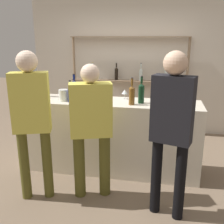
# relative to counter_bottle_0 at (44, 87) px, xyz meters

# --- Properties ---
(ground_plane) EXTENTS (16.00, 16.00, 0.00)m
(ground_plane) POSITION_rel_counter_bottle_0_xyz_m (1.07, -0.11, -1.19)
(ground_plane) COLOR #7A6651
(bar_counter) EXTENTS (2.47, 0.60, 1.05)m
(bar_counter) POSITION_rel_counter_bottle_0_xyz_m (1.07, -0.11, -0.67)
(bar_counter) COLOR beige
(bar_counter) RESTS_ON ground_plane
(back_wall) EXTENTS (4.07, 0.12, 2.80)m
(back_wall) POSITION_rel_counter_bottle_0_xyz_m (1.07, 1.79, 0.21)
(back_wall) COLOR beige
(back_wall) RESTS_ON ground_plane
(back_shelf) EXTENTS (2.33, 0.18, 1.93)m
(back_shelf) POSITION_rel_counter_bottle_0_xyz_m (1.08, 1.61, 0.09)
(back_shelf) COLOR #897056
(back_shelf) RESTS_ON ground_plane
(counter_bottle_0) EXTENTS (0.08, 0.08, 0.38)m
(counter_bottle_0) POSITION_rel_counter_bottle_0_xyz_m (0.00, 0.00, 0.00)
(counter_bottle_0) COLOR #0F1956
(counter_bottle_0) RESTS_ON bar_counter
(counter_bottle_1) EXTENTS (0.09, 0.09, 0.36)m
(counter_bottle_1) POSITION_rel_counter_bottle_0_xyz_m (0.48, 0.00, -0.00)
(counter_bottle_1) COLOR #0F1956
(counter_bottle_1) RESTS_ON bar_counter
(counter_bottle_2) EXTENTS (0.08, 0.08, 0.36)m
(counter_bottle_2) POSITION_rel_counter_bottle_0_xyz_m (1.36, -0.25, -0.01)
(counter_bottle_2) COLOR brown
(counter_bottle_2) RESTS_ON bar_counter
(counter_bottle_3) EXTENTS (0.08, 0.08, 0.37)m
(counter_bottle_3) POSITION_rel_counter_bottle_0_xyz_m (1.48, -0.14, 0.00)
(counter_bottle_3) COLOR black
(counter_bottle_3) RESTS_ON bar_counter
(counter_bottle_4) EXTENTS (0.07, 0.07, 0.30)m
(counter_bottle_4) POSITION_rel_counter_bottle_0_xyz_m (0.51, -0.25, -0.03)
(counter_bottle_4) COLOR #0F1956
(counter_bottle_4) RESTS_ON bar_counter
(wine_glass) EXTENTS (0.09, 0.09, 0.14)m
(wine_glass) POSITION_rel_counter_bottle_0_xyz_m (1.22, 0.07, -0.04)
(wine_glass) COLOR silver
(wine_glass) RESTS_ON bar_counter
(cork_jar) EXTENTS (0.14, 0.14, 0.16)m
(cork_jar) POSITION_rel_counter_bottle_0_xyz_m (0.39, -0.21, -0.07)
(cork_jar) COLOR silver
(cork_jar) RESTS_ON bar_counter
(customer_left) EXTENTS (0.46, 0.31, 1.78)m
(customer_left) POSITION_rel_counter_bottle_0_xyz_m (0.31, -0.99, -0.13)
(customer_left) COLOR brown
(customer_left) RESTS_ON ground_plane
(customer_center) EXTENTS (0.53, 0.35, 1.64)m
(customer_center) POSITION_rel_counter_bottle_0_xyz_m (0.96, -0.81, -0.25)
(customer_center) COLOR brown
(customer_center) RESTS_ON ground_plane
(customer_right) EXTENTS (0.45, 0.29, 1.80)m
(customer_right) POSITION_rel_counter_bottle_0_xyz_m (1.87, -1.03, -0.11)
(customer_right) COLOR black
(customer_right) RESTS_ON ground_plane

